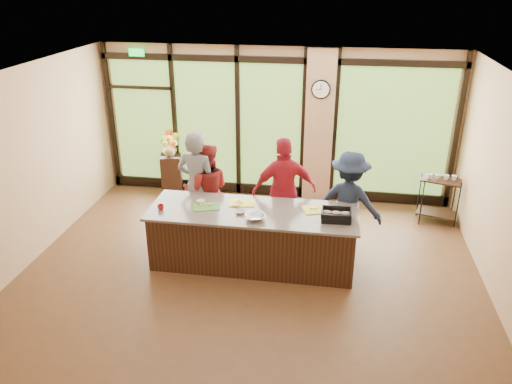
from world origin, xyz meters
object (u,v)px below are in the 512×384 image
(island_base, at_px, (253,238))
(roasting_pan, at_px, (336,217))
(cook_left, at_px, (197,186))
(cook_right, at_px, (349,202))
(flower_stand, at_px, (172,174))
(bar_cart, at_px, (439,194))

(island_base, distance_m, roasting_pan, 1.36)
(cook_left, relative_size, cook_right, 1.13)
(island_base, relative_size, flower_stand, 3.78)
(island_base, bearing_deg, bar_cart, 32.15)
(bar_cart, bearing_deg, cook_right, -126.53)
(roasting_pan, bearing_deg, flower_stand, 140.44)
(roasting_pan, distance_m, flower_stand, 4.26)
(cook_right, height_order, bar_cart, cook_right)
(island_base, height_order, bar_cart, bar_cart)
(roasting_pan, bearing_deg, cook_right, 73.55)
(cook_right, bearing_deg, island_base, 41.71)
(cook_left, height_order, bar_cart, cook_left)
(island_base, height_order, cook_right, cook_right)
(island_base, xyz_separation_m, bar_cart, (3.10, 1.95, 0.12))
(cook_left, bearing_deg, cook_right, -168.55)
(island_base, xyz_separation_m, cook_left, (-1.06, 0.69, 0.52))
(island_base, distance_m, flower_stand, 3.24)
(cook_left, xyz_separation_m, flower_stand, (-1.06, 1.76, -0.55))
(flower_stand, bearing_deg, island_base, -63.48)
(flower_stand, height_order, bar_cart, bar_cart)
(cook_right, distance_m, flower_stand, 4.00)
(island_base, relative_size, roasting_pan, 7.17)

